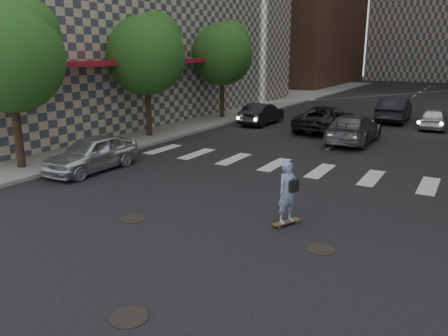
% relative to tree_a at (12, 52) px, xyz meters
% --- Properties ---
extents(ground, '(160.00, 160.00, 0.00)m').
position_rel_tree_a_xyz_m(ground, '(9.45, -3.14, -4.65)').
color(ground, black).
rests_on(ground, ground).
extents(sidewalk_left, '(13.00, 80.00, 0.15)m').
position_rel_tree_a_xyz_m(sidewalk_left, '(-5.05, 16.86, -4.57)').
color(sidewalk_left, gray).
rests_on(sidewalk_left, ground).
extents(tree_a, '(4.20, 4.20, 6.60)m').
position_rel_tree_a_xyz_m(tree_a, '(0.00, 0.00, 0.00)').
color(tree_a, '#382619').
rests_on(tree_a, sidewalk_left).
extents(tree_b, '(4.20, 4.20, 6.60)m').
position_rel_tree_a_xyz_m(tree_b, '(0.00, 8.00, 0.00)').
color(tree_b, '#382619').
rests_on(tree_b, sidewalk_left).
extents(tree_c, '(4.20, 4.20, 6.60)m').
position_rel_tree_a_xyz_m(tree_c, '(0.00, 16.00, 0.00)').
color(tree_c, '#382619').
rests_on(tree_c, sidewalk_left).
extents(manhole_a, '(0.70, 0.70, 0.02)m').
position_rel_tree_a_xyz_m(manhole_a, '(10.65, -5.64, -4.64)').
color(manhole_a, black).
rests_on(manhole_a, ground).
extents(manhole_b, '(0.70, 0.70, 0.02)m').
position_rel_tree_a_xyz_m(manhole_b, '(7.45, -1.94, -4.64)').
color(manhole_b, black).
rests_on(manhole_b, ground).
extents(manhole_c, '(0.70, 0.70, 0.02)m').
position_rel_tree_a_xyz_m(manhole_c, '(12.75, -1.14, -4.64)').
color(manhole_c, black).
rests_on(manhole_c, ground).
extents(skateboarder, '(0.64, 0.93, 1.83)m').
position_rel_tree_a_xyz_m(skateboarder, '(11.44, -0.11, -3.69)').
color(skateboarder, brown).
rests_on(skateboarder, ground).
extents(silver_sedan, '(1.69, 4.18, 1.42)m').
position_rel_tree_a_xyz_m(silver_sedan, '(2.45, 1.30, -3.93)').
color(silver_sedan, silver).
rests_on(silver_sedan, ground).
extents(traffic_car_a, '(1.50, 4.21, 1.38)m').
position_rel_tree_a_xyz_m(traffic_car_a, '(3.36, 15.26, -3.95)').
color(traffic_car_a, black).
rests_on(traffic_car_a, ground).
extents(traffic_car_b, '(2.13, 5.12, 1.48)m').
position_rel_tree_a_xyz_m(traffic_car_b, '(10.11, 12.27, -3.91)').
color(traffic_car_b, '#56585E').
rests_on(traffic_car_b, ground).
extents(traffic_car_c, '(2.65, 5.45, 1.49)m').
position_rel_tree_a_xyz_m(traffic_car_c, '(7.78, 14.86, -3.90)').
color(traffic_car_c, black).
rests_on(traffic_car_c, ground).
extents(traffic_car_d, '(1.66, 3.90, 1.31)m').
position_rel_tree_a_xyz_m(traffic_car_d, '(13.32, 19.09, -3.99)').
color(traffic_car_d, silver).
rests_on(traffic_car_d, ground).
extents(traffic_car_e, '(1.84, 5.01, 1.64)m').
position_rel_tree_a_xyz_m(traffic_car_e, '(10.69, 20.86, -3.83)').
color(traffic_car_e, black).
rests_on(traffic_car_e, ground).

